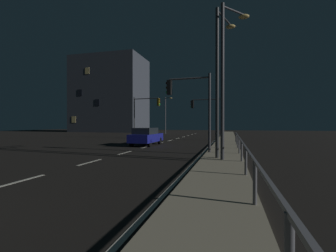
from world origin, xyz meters
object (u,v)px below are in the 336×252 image
street_lamp_corner (166,112)px  traffic_light_near_left (190,98)px  street_lamp_far_end (227,67)px  traffic_light_far_center (208,110)px  car (146,136)px  traffic_light_far_right (145,109)px  building_distant (110,95)px  street_lamp_median (220,69)px

street_lamp_corner → traffic_light_near_left: bearing=-72.1°
street_lamp_far_end → traffic_light_far_center: bearing=98.6°
car → traffic_light_near_left: traffic_light_near_left is taller
traffic_light_far_center → street_lamp_far_end: street_lamp_far_end is taller
traffic_light_far_center → traffic_light_far_right: size_ratio=0.89×
car → traffic_light_far_right: 10.70m
traffic_light_far_right → traffic_light_near_left: traffic_light_far_right is taller
street_lamp_far_end → building_distant: (-29.10, 41.52, 4.46)m
car → traffic_light_far_center: (4.68, 8.26, 2.80)m
street_lamp_corner → building_distant: 19.49m
traffic_light_far_right → street_lamp_corner: size_ratio=0.76×
street_lamp_corner → street_lamp_far_end: size_ratio=0.94×
street_lamp_median → building_distant: 50.11m
traffic_light_far_center → traffic_light_near_left: traffic_light_near_left is taller
traffic_light_far_center → street_lamp_corner: street_lamp_corner is taller
street_lamp_far_end → street_lamp_median: bearing=116.5°
traffic_light_far_center → street_lamp_corner: 19.81m
traffic_light_far_right → street_lamp_median: street_lamp_median is taller
street_lamp_far_end → building_distant: 50.90m
traffic_light_far_center → street_lamp_median: size_ratio=0.63×
traffic_light_far_right → street_lamp_corner: street_lamp_corner is taller
traffic_light_far_center → street_lamp_corner: (-9.74, 17.23, 0.73)m
street_lamp_far_end → car: bearing=132.7°
car → street_lamp_median: bearing=-46.0°
car → building_distant: building_distant is taller
street_lamp_median → street_lamp_corner: (-11.81, 32.47, -0.49)m
street_lamp_far_end → building_distant: building_distant is taller
building_distant → street_lamp_median: bearing=-54.8°
car → traffic_light_far_center: size_ratio=0.90×
traffic_light_near_left → building_distant: 47.44m
traffic_light_far_center → building_distant: (-26.68, 25.56, 5.59)m
car → traffic_light_far_right: bearing=111.0°
traffic_light_near_left → street_lamp_corner: street_lamp_corner is taller
traffic_light_far_right → street_lamp_far_end: (10.77, -17.27, 0.85)m
traffic_light_far_right → traffic_light_near_left: size_ratio=1.12×
traffic_light_near_left → street_lamp_median: (1.98, -2.05, 1.26)m
traffic_light_far_right → street_lamp_corner: bearing=95.0°
street_lamp_corner → building_distant: building_distant is taller
car → street_lamp_median: size_ratio=0.57×
street_lamp_median → street_lamp_corner: bearing=110.0°
traffic_light_far_right → street_lamp_far_end: 20.37m
street_lamp_corner → street_lamp_far_end: (12.17, -33.19, 0.40)m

